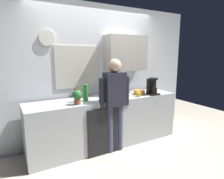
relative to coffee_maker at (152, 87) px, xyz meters
The scene contains 15 objects.
ground_plane 1.39m from the coffee_maker, behind, with size 8.00×8.00×0.00m, color beige.
kitchen_counter 1.11m from the coffee_maker, 168.83° to the left, with size 2.82×0.64×0.89m, color #B2B7BC.
dishwasher_panel 1.32m from the coffee_maker, behind, with size 0.56×0.02×0.80m, color black.
back_wall_assembly 1.08m from the coffee_maker, 145.75° to the left, with size 4.42×0.42×2.60m.
coffee_maker is the anchor object (origin of this frame).
bottle_red_vinegar 0.57m from the coffee_maker, behind, with size 0.06×0.06×0.22m, color maroon.
bottle_amber_beer 1.50m from the coffee_maker, behind, with size 0.06×0.06×0.23m, color brown.
bottle_olive_oil 1.30m from the coffee_maker, 163.14° to the left, with size 0.06×0.06×0.25m, color olive.
bottle_dark_sauce 0.97m from the coffee_maker, 162.96° to the left, with size 0.06×0.06×0.18m, color black.
bottle_clear_soda 1.34m from the coffee_maker, behind, with size 0.09×0.09×0.28m, color #2D8C33.
cup_blue_mug 0.59m from the coffee_maker, 151.74° to the left, with size 0.08×0.08×0.10m, color #3351B2.
cup_yellow_cup 0.37m from the coffee_maker, behind, with size 0.07×0.07×0.09m, color yellow.
mixing_bowl 0.27m from the coffee_maker, 146.71° to the left, with size 0.22×0.22×0.08m, color orange.
potted_plant 1.53m from the coffee_maker, behind, with size 0.15×0.15×0.23m.
person_at_sink 0.93m from the coffee_maker, behind, with size 0.57×0.22×1.60m.
Camera 1 is at (-1.58, -2.72, 1.68)m, focal length 30.90 mm.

